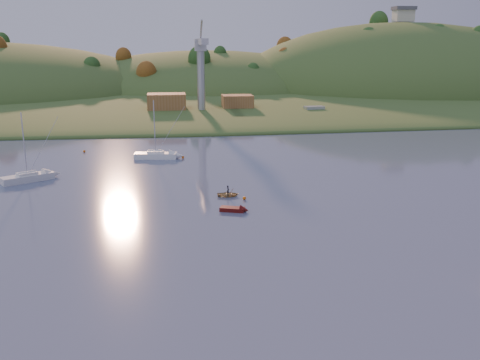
{
  "coord_description": "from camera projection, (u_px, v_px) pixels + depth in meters",
  "views": [
    {
      "loc": [
        -7.91,
        -35.07,
        22.13
      ],
      "look_at": [
        2.04,
        37.83,
        2.9
      ],
      "focal_mm": 40.0,
      "sensor_mm": 36.0,
      "label": 1
    }
  ],
  "objects": [
    {
      "name": "shed_west",
      "position": [
        167.0,
        102.0,
        155.9
      ],
      "size": [
        11.0,
        8.0,
        4.8
      ],
      "primitive_type": "cube",
      "color": "#966132",
      "rests_on": "wharf"
    },
    {
      "name": "sailboat_near",
      "position": [
        28.0,
        177.0,
        86.49
      ],
      "size": [
        8.16,
        6.34,
        11.23
      ],
      "rotation": [
        0.0,
        0.0,
        0.56
      ],
      "color": "silver",
      "rests_on": "ground"
    },
    {
      "name": "shed_east",
      "position": [
        237.0,
        102.0,
        159.7
      ],
      "size": [
        9.0,
        7.0,
        4.0
      ],
      "primitive_type": "cube",
      "color": "#966132",
      "rests_on": "wharf"
    },
    {
      "name": "canoe",
      "position": [
        228.0,
        194.0,
        78.22
      ],
      "size": [
        3.35,
        2.51,
        0.66
      ],
      "primitive_type": "imported",
      "rotation": [
        0.0,
        0.0,
        1.49
      ],
      "color": "tan",
      "rests_on": "ground"
    },
    {
      "name": "shore_slope",
      "position": [
        188.0,
        102.0,
        198.42
      ],
      "size": [
        640.0,
        150.0,
        7.0
      ],
      "primitive_type": "ellipsoid",
      "color": "#2B4B1E",
      "rests_on": "ground"
    },
    {
      "name": "dock_crane",
      "position": [
        201.0,
        59.0,
        149.66
      ],
      "size": [
        3.2,
        28.0,
        20.3
      ],
      "color": "#B7B7BC",
      "rests_on": "wharf"
    },
    {
      "name": "far_shore",
      "position": [
        183.0,
        87.0,
        260.73
      ],
      "size": [
        620.0,
        220.0,
        1.5
      ],
      "primitive_type": "cube",
      "color": "#2B4B1E",
      "rests_on": "ground"
    },
    {
      "name": "wharf",
      "position": [
        211.0,
        114.0,
        157.55
      ],
      "size": [
        42.0,
        16.0,
        2.4
      ],
      "primitive_type": "cube",
      "color": "slate",
      "rests_on": "ground"
    },
    {
      "name": "buoy_3",
      "position": [
        183.0,
        157.0,
        103.51
      ],
      "size": [
        0.5,
        0.5,
        0.5
      ],
      "primitive_type": "sphere",
      "color": "orange",
      "rests_on": "ground"
    },
    {
      "name": "sailboat_far",
      "position": [
        156.0,
        155.0,
        103.28
      ],
      "size": [
        8.36,
        3.56,
        11.24
      ],
      "rotation": [
        0.0,
        0.0,
        -0.14
      ],
      "color": "white",
      "rests_on": "ground"
    },
    {
      "name": "hilltop_house",
      "position": [
        403.0,
        14.0,
        231.16
      ],
      "size": [
        9.0,
        7.0,
        6.45
      ],
      "color": "beige",
      "rests_on": "hill_right"
    },
    {
      "name": "red_tender",
      "position": [
        238.0,
        210.0,
        71.3
      ],
      "size": [
        4.07,
        2.53,
        1.31
      ],
      "rotation": [
        0.0,
        0.0,
        -0.34
      ],
      "color": "#4F0D0B",
      "rests_on": "ground"
    },
    {
      "name": "paddler",
      "position": [
        228.0,
        192.0,
        78.13
      ],
      "size": [
        0.38,
        0.54,
        1.41
      ],
      "primitive_type": "imported",
      "rotation": [
        0.0,
        0.0,
        1.49
      ],
      "color": "black",
      "rests_on": "ground"
    },
    {
      "name": "ground",
      "position": [
        281.0,
        344.0,
        40.25
      ],
      "size": [
        500.0,
        500.0,
        0.0
      ],
      "primitive_type": "plane",
      "color": "#3C4762",
      "rests_on": "ground"
    },
    {
      "name": "hill_center",
      "position": [
        206.0,
        91.0,
        242.87
      ],
      "size": [
        140.0,
        120.0,
        36.0
      ],
      "primitive_type": "ellipsoid",
      "color": "#2B4B1E",
      "rests_on": "ground"
    },
    {
      "name": "buoy_4",
      "position": [
        84.0,
        151.0,
        109.1
      ],
      "size": [
        0.5,
        0.5,
        0.5
      ],
      "primitive_type": "sphere",
      "color": "orange",
      "rests_on": "ground"
    },
    {
      "name": "hillside_trees",
      "position": [
        186.0,
        97.0,
        217.59
      ],
      "size": [
        280.0,
        50.0,
        32.0
      ],
      "primitive_type": null,
      "color": "#254719",
      "rests_on": "ground"
    },
    {
      "name": "work_vessel",
      "position": [
        314.0,
        114.0,
        157.63
      ],
      "size": [
        14.02,
        6.89,
        3.45
      ],
      "rotation": [
        0.0,
        0.0,
        0.16
      ],
      "color": "slate",
      "rests_on": "ground"
    },
    {
      "name": "hill_right",
      "position": [
        398.0,
        92.0,
        239.61
      ],
      "size": [
        150.0,
        130.0,
        60.0
      ],
      "primitive_type": "ellipsoid",
      "color": "#2B4B1E",
      "rests_on": "ground"
    },
    {
      "name": "buoy_1",
      "position": [
        244.0,
        198.0,
        76.58
      ],
      "size": [
        0.5,
        0.5,
        0.5
      ],
      "primitive_type": "sphere",
      "color": "orange",
      "rests_on": "ground"
    }
  ]
}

